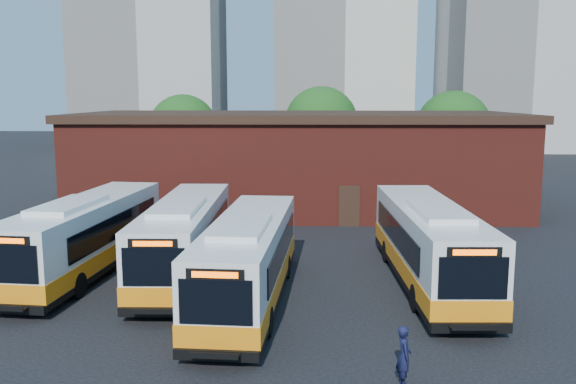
{
  "coord_description": "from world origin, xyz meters",
  "views": [
    {
      "loc": [
        0.2,
        -20.71,
        7.5
      ],
      "look_at": [
        -0.38,
        6.46,
        3.2
      ],
      "focal_mm": 38.0,
      "sensor_mm": 36.0,
      "label": 1
    }
  ],
  "objects_px": {
    "bus_east": "(429,247)",
    "transit_worker": "(404,356)",
    "bus_midwest": "(185,240)",
    "bus_west": "(87,238)",
    "bus_mideast": "(248,263)"
  },
  "relations": [
    {
      "from": "bus_midwest",
      "to": "bus_mideast",
      "type": "distance_m",
      "value": 4.51
    },
    {
      "from": "bus_midwest",
      "to": "bus_east",
      "type": "relative_size",
      "value": 0.97
    },
    {
      "from": "bus_west",
      "to": "bus_east",
      "type": "xyz_separation_m",
      "value": [
        14.28,
        -1.25,
        0.02
      ]
    },
    {
      "from": "bus_midwest",
      "to": "bus_east",
      "type": "xyz_separation_m",
      "value": [
        10.01,
        -1.04,
        0.04
      ]
    },
    {
      "from": "bus_mideast",
      "to": "bus_east",
      "type": "height_order",
      "value": "bus_east"
    },
    {
      "from": "bus_midwest",
      "to": "transit_worker",
      "type": "bearing_deg",
      "value": -53.21
    },
    {
      "from": "bus_west",
      "to": "bus_mideast",
      "type": "relative_size",
      "value": 1.02
    },
    {
      "from": "bus_west",
      "to": "bus_midwest",
      "type": "xyz_separation_m",
      "value": [
        4.27,
        -0.21,
        -0.02
      ]
    },
    {
      "from": "bus_east",
      "to": "transit_worker",
      "type": "bearing_deg",
      "value": -106.54
    },
    {
      "from": "bus_midwest",
      "to": "bus_east",
      "type": "bearing_deg",
      "value": -6.46
    },
    {
      "from": "bus_east",
      "to": "bus_mideast",
      "type": "bearing_deg",
      "value": -162.57
    },
    {
      "from": "bus_midwest",
      "to": "transit_worker",
      "type": "xyz_separation_m",
      "value": [
        7.57,
        -9.92,
        -0.66
      ]
    },
    {
      "from": "bus_east",
      "to": "transit_worker",
      "type": "relative_size",
      "value": 7.56
    },
    {
      "from": "transit_worker",
      "to": "bus_west",
      "type": "bearing_deg",
      "value": 47.27
    },
    {
      "from": "bus_midwest",
      "to": "bus_mideast",
      "type": "xyz_separation_m",
      "value": [
        2.96,
        -3.41,
        -0.02
      ]
    }
  ]
}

